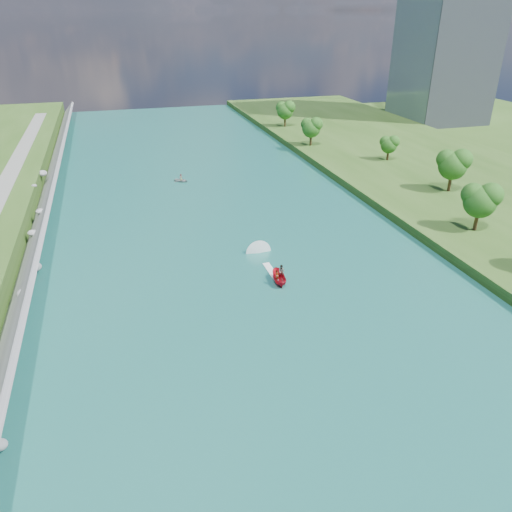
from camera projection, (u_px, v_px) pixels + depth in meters
name	position (u px, v px, depth m)	size (l,w,h in m)	color
ground	(279.00, 341.00, 51.05)	(260.00, 260.00, 0.00)	#2D5119
river_water	(233.00, 257.00, 68.24)	(55.00, 240.00, 0.10)	#175A4B
riprap_bank	(26.00, 274.00, 60.23)	(4.08, 236.00, 4.21)	slate
office_tower	(451.00, 12.00, 140.28)	(22.00, 22.00, 60.00)	gray
trees_east	(488.00, 196.00, 73.21)	(16.22, 140.38, 10.95)	#1C4813
motorboat	(275.00, 271.00, 63.16)	(3.60, 18.74, 2.09)	red
raft	(181.00, 180.00, 98.11)	(3.64, 3.55, 1.50)	gray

